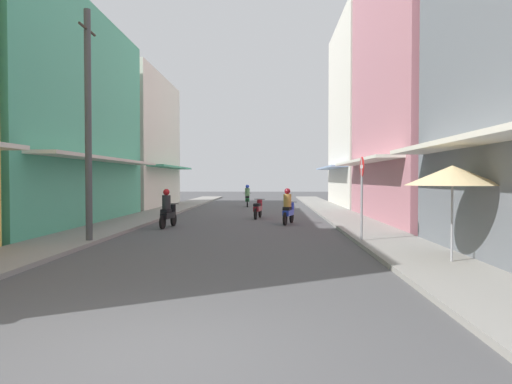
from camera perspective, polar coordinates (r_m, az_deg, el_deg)
name	(u,v)px	position (r m, az deg, el deg)	size (l,w,h in m)	color
ground_plane	(245,218)	(24.34, -1.33, -3.11)	(101.19, 101.19, 0.00)	#4C4C4F
sidewalk_left	(147,217)	(25.12, -12.84, -2.87)	(2.16, 53.99, 0.12)	gray
sidewalk_right	(344,217)	(24.57, 10.45, -2.95)	(2.16, 53.99, 0.12)	gray
building_left_mid	(27,117)	(22.87, -25.59, 8.09)	(7.05, 13.57, 9.29)	#4CB28C
building_left_far	(122,143)	(34.84, -15.65, 5.69)	(7.05, 10.92, 9.06)	silver
building_right_mid	(440,31)	(24.79, 20.99, 17.48)	(7.05, 12.08, 17.66)	#B7727F
building_right_far	(380,115)	(35.93, 14.47, 8.88)	(7.05, 11.20, 13.20)	silver
motorbike_blue	(288,208)	(21.04, 3.86, -1.92)	(0.68, 1.77, 1.58)	black
motorbike_maroon	(258,208)	(24.07, 0.24, -1.96)	(0.57, 1.80, 0.96)	black
motorbike_black	(168,210)	(19.79, -10.43, -2.16)	(0.56, 1.80, 1.58)	black
motorbike_green	(247,197)	(34.18, -1.04, -0.58)	(0.55, 1.81, 1.58)	black
vendor_umbrella	(452,176)	(11.64, 22.32, 1.83)	(2.11, 2.11, 2.29)	#99999E
utility_pole	(88,125)	(15.46, -19.33, 7.55)	(0.20, 1.20, 7.08)	#4C4C4F
street_sign_no_entry	(362,188)	(14.83, 12.47, 0.51)	(0.07, 0.60, 2.65)	gray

